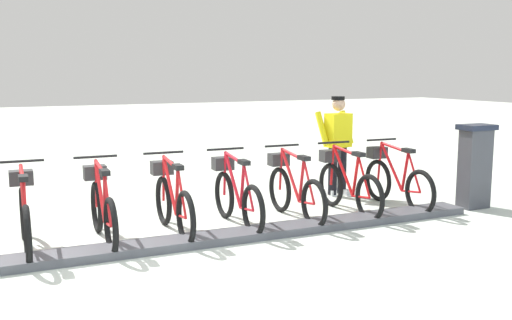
% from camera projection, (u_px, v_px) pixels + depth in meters
% --- Properties ---
extents(ground_plane, '(60.00, 60.00, 0.00)m').
position_uv_depth(ground_plane, '(131.00, 253.00, 6.84)').
color(ground_plane, beige).
extents(dock_rail_base, '(0.44, 9.70, 0.10)m').
position_uv_depth(dock_rail_base, '(131.00, 249.00, 6.84)').
color(dock_rail_base, '#47474C').
rests_on(dock_rail_base, ground).
extents(payment_kiosk, '(0.36, 0.52, 1.28)m').
position_uv_depth(payment_kiosk, '(475.00, 165.00, 9.01)').
color(payment_kiosk, '#38383D').
rests_on(payment_kiosk, ground).
extents(bike_docked_0, '(1.72, 0.54, 1.02)m').
position_uv_depth(bike_docked_0, '(395.00, 179.00, 9.12)').
color(bike_docked_0, black).
rests_on(bike_docked_0, ground).
extents(bike_docked_1, '(1.72, 0.54, 1.02)m').
position_uv_depth(bike_docked_1, '(347.00, 184.00, 8.75)').
color(bike_docked_1, black).
rests_on(bike_docked_1, ground).
extents(bike_docked_2, '(1.72, 0.54, 1.02)m').
position_uv_depth(bike_docked_2, '(294.00, 189.00, 8.38)').
color(bike_docked_2, black).
rests_on(bike_docked_2, ground).
extents(bike_docked_3, '(1.72, 0.54, 1.02)m').
position_uv_depth(bike_docked_3, '(236.00, 194.00, 8.00)').
color(bike_docked_3, black).
rests_on(bike_docked_3, ground).
extents(bike_docked_4, '(1.72, 0.54, 1.02)m').
position_uv_depth(bike_docked_4, '(172.00, 200.00, 7.63)').
color(bike_docked_4, black).
rests_on(bike_docked_4, ground).
extents(bike_docked_5, '(1.72, 0.54, 1.02)m').
position_uv_depth(bike_docked_5, '(102.00, 207.00, 7.26)').
color(bike_docked_5, black).
rests_on(bike_docked_5, ground).
extents(bike_docked_6, '(1.72, 0.54, 1.02)m').
position_uv_depth(bike_docked_6, '(24.00, 215.00, 6.88)').
color(bike_docked_6, black).
rests_on(bike_docked_6, ground).
extents(worker_near_rack, '(0.48, 0.65, 1.66)m').
position_uv_depth(worker_near_rack, '(338.00, 142.00, 9.90)').
color(worker_near_rack, white).
rests_on(worker_near_rack, ground).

